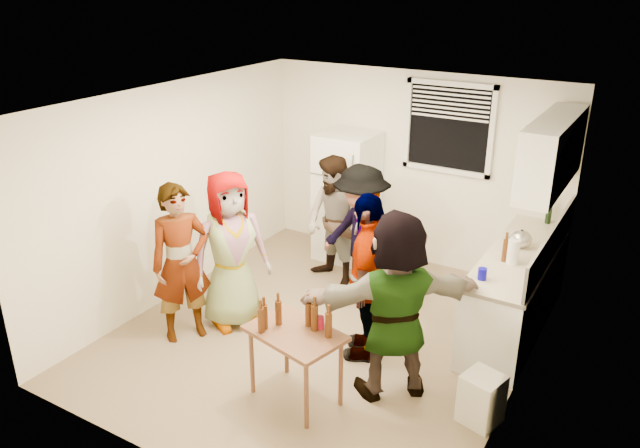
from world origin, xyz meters
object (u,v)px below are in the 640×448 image
Objects in this scene: trash_bin at (482,397)px; serving_table at (296,398)px; guest_stripe at (188,334)px; beer_bottle_table at (315,330)px; wine_bottle at (547,223)px; refrigerator at (347,197)px; guest_black at (365,352)px; blue_cup at (482,279)px; kettle at (520,247)px; beer_bottle_counter at (504,261)px; red_cup at (320,328)px; guest_orange at (391,390)px; guest_back_right at (359,304)px; guest_grey at (235,321)px; guest_back_left at (334,282)px.

trash_bin is 1.65m from serving_table.
serving_table is 0.49× the size of guest_stripe.
wine_bottle is at bearing 67.43° from beer_bottle_table.
guest_black is at bearing -56.68° from refrigerator.
blue_cup is 1.41m from guest_black.
guest_black is at bearing -149.64° from kettle.
guest_black is at bearing 78.00° from serving_table.
red_cup is at bearing -122.26° from beer_bottle_counter.
beer_bottle_table reaches higher than guest_orange.
trash_bin is at bearing 19.83° from serving_table.
wine_bottle reaches higher than guest_black.
guest_black is (-1.06, -0.95, -0.90)m from beer_bottle_counter.
red_cup is 0.06× the size of guest_back_right.
guest_stripe is (-0.50, -2.64, -0.85)m from refrigerator.
guest_black is (-0.99, -0.44, -0.90)m from blue_cup.
beer_bottle_table is 1.74m from guest_grey.
guest_grey is at bearing -165.68° from blue_cup.
wine_bottle is at bearing -12.88° from guest_stripe.
beer_bottle_counter is 2.15m from beer_bottle_table.
red_cup is (0.15, 0.16, 0.70)m from serving_table.
beer_bottle_table reaches higher than guest_back_left.
refrigerator reaches higher than guest_back_left.
guest_grey is (-2.51, -0.64, -0.90)m from blue_cup.
refrigerator is 0.96× the size of guest_orange.
kettle is 2.55m from beer_bottle_table.
beer_bottle_counter is 2.48m from serving_table.
red_cup is 0.07× the size of guest_back_left.
beer_bottle_counter is 1.74m from guest_orange.
guest_stripe is at bearing -34.75° from guest_orange.
wine_bottle reaches higher than kettle.
kettle reaches higher than beer_bottle_table.
kettle is at bearing 82.56° from blue_cup.
kettle reaches higher than blue_cup.
guest_back_left is (-2.03, 0.75, -0.90)m from blue_cup.
guest_back_left is at bearing -155.32° from wine_bottle.
guest_grey is (-0.23, -2.16, -0.85)m from refrigerator.
guest_grey is (-2.84, 0.23, -0.25)m from trash_bin.
refrigerator is at bearing 145.53° from kettle.
kettle is 0.85m from wine_bottle.
trash_bin is at bearing -79.23° from beer_bottle_counter.
guest_grey is 0.54m from guest_stripe.
blue_cup is (2.28, -1.52, 0.05)m from refrigerator.
guest_black is (1.52, 0.20, 0.00)m from guest_grey.
wine_bottle is at bearing 57.02° from guest_back_right.
guest_back_right is 0.95× the size of guest_orange.
kettle reaches higher than guest_back_left.
guest_orange is (-0.62, -1.81, -0.90)m from kettle.
guest_back_left is (-0.84, 2.17, 0.00)m from serving_table.
blue_cup is at bearing 3.10° from guest_back_right.
guest_back_left is (0.48, 1.39, 0.00)m from guest_grey.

